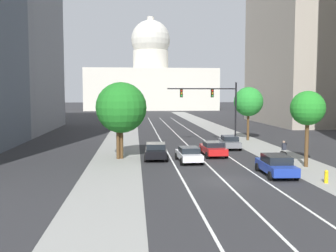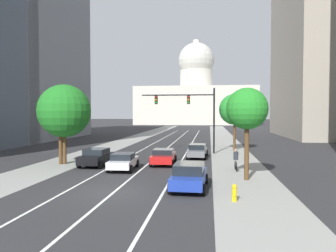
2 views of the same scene
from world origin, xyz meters
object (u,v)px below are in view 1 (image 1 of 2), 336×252
car_gray (229,142)px  car_red (213,148)px  capitol_building (151,81)px  car_white (189,154)px  car_black (156,151)px  fire_hydrant (326,176)px  street_tree_near_right (248,102)px  street_tree_far_right (308,109)px  cyclist (284,150)px  street_tree_near_left (118,113)px  car_blue (276,165)px  traffic_signal_mast (215,101)px  street_tree_mid_left (121,108)px

car_gray → car_red: size_ratio=1.06×
capitol_building → car_white: capitol_building is taller
car_black → fire_hydrant: (10.99, -10.56, -0.32)m
street_tree_near_right → street_tree_far_right: (-0.52, -18.35, -0.17)m
car_white → cyclist: cyclist is taller
capitol_building → street_tree_near_right: 99.30m
car_black → street_tree_near_left: street_tree_near_left is taller
fire_hydrant → street_tree_near_left: bearing=142.5°
car_blue → street_tree_near_right: 22.28m
car_black → fire_hydrant: 15.24m
car_black → traffic_signal_mast: size_ratio=0.52×
car_white → street_tree_near_right: (9.91, 15.38, 4.28)m
car_gray → street_tree_mid_left: size_ratio=0.67×
cyclist → street_tree_far_right: 5.48m
street_tree_far_right → fire_hydrant: bearing=-102.0°
car_white → street_tree_near_right: 18.78m
car_black → street_tree_mid_left: (-3.16, 0.66, 3.97)m
street_tree_mid_left → fire_hydrant: bearing=-38.4°
fire_hydrant → street_tree_far_right: (1.23, 5.82, 4.36)m
car_white → cyclist: bearing=-87.4°
car_white → car_black: bearing=55.8°
car_white → street_tree_near_left: (-6.31, 2.28, 3.55)m
car_gray → fire_hydrant: size_ratio=5.27×
street_tree_mid_left → street_tree_near_right: 20.51m
car_blue → fire_hydrant: bearing=-135.1°
car_red → car_gray: bearing=-31.5°
car_gray → street_tree_near_left: size_ratio=0.82×
car_white → car_red: bearing=-43.8°
car_red → car_blue: (2.83, -9.30, 0.07)m
capitol_building → traffic_signal_mast: bearing=-88.1°
street_tree_near_left → street_tree_near_right: bearing=38.9°
car_black → car_red: bearing=-73.2°
car_black → car_white: bearing=-119.3°
capitol_building → street_tree_mid_left: (-7.41, -111.73, -5.95)m
car_black → car_blue: bearing=-130.2°
street_tree_mid_left → street_tree_far_right: street_tree_mid_left is taller
car_white → traffic_signal_mast: 13.78m
car_black → street_tree_near_right: size_ratio=0.62×
car_gray → car_white: 9.88m
car_gray → street_tree_near_left: street_tree_near_left is taller
car_black → traffic_signal_mast: 13.61m
car_blue → street_tree_mid_left: street_tree_mid_left is taller
car_white → street_tree_mid_left: size_ratio=0.62×
car_red → street_tree_far_right: size_ratio=0.72×
car_blue → car_black: size_ratio=1.11×
car_gray → fire_hydrant: (2.49, -16.90, -0.28)m
car_red → cyclist: bearing=-113.1°
traffic_signal_mast → fire_hydrant: size_ratio=9.18×
traffic_signal_mast → fire_hydrant: bearing=-81.0°
car_red → cyclist: size_ratio=2.64×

